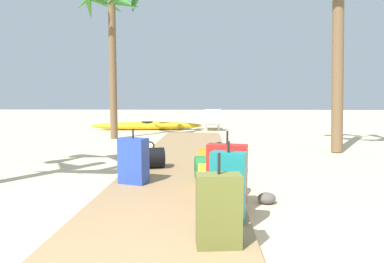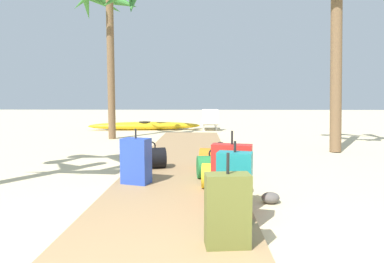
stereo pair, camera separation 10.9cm
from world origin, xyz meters
name	(u,v)px [view 1 (the left image)]	position (x,y,z in m)	size (l,w,h in m)	color
ground_plane	(180,173)	(0.00, 3.89, 0.00)	(60.00, 60.00, 0.00)	beige
boardwalk	(184,160)	(0.00, 4.86, 0.04)	(1.73, 9.73, 0.08)	#9E7A51
duffel_bag_orange	(219,158)	(0.65, 3.90, 0.25)	(0.71, 0.42, 0.45)	orange
duffel_bag_green	(212,167)	(0.52, 3.25, 0.25)	(0.52, 0.38, 0.44)	#237538
suitcase_red	(227,174)	(0.67, 2.07, 0.41)	(0.46, 0.27, 0.81)	red
duffel_bag_black	(150,158)	(-0.50, 3.90, 0.25)	(0.55, 0.45, 0.45)	black
suitcase_teal	(228,187)	(0.65, 1.53, 0.41)	(0.36, 0.26, 0.77)	#197A7F
suitcase_olive	(219,210)	(0.54, 0.98, 0.37)	(0.36, 0.22, 0.74)	olive
duffel_bag_yellow	(219,176)	(0.61, 2.69, 0.24)	(0.55, 0.35, 0.43)	gold
suitcase_blue	(133,161)	(-0.55, 2.91, 0.39)	(0.42, 0.33, 0.75)	#2847B7
palm_tree_far_left	(111,12)	(-2.38, 8.49, 3.77)	(1.99, 2.12, 4.66)	brown
lounge_chair	(213,121)	(0.68, 11.54, 0.33)	(0.61, 1.51, 0.82)	white
kayak	(147,126)	(-1.88, 11.43, 0.16)	(4.40, 1.10, 0.33)	gold
rock_right_mid	(267,198)	(1.16, 2.33, 0.07)	(0.20, 0.22, 0.13)	#5B5651
rock_left_mid	(128,150)	(-1.32, 5.84, 0.08)	(0.31, 0.31, 0.16)	#5B5651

